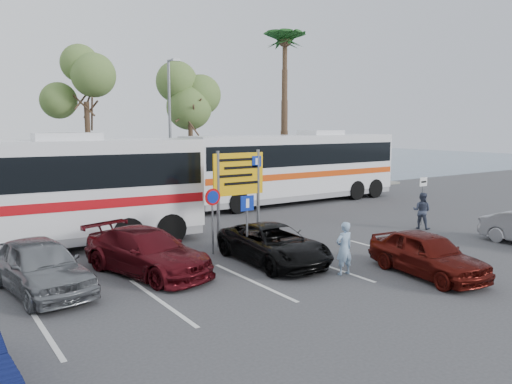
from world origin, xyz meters
TOP-DOWN VIEW (x-y plane):
  - ground at (0.00, 0.00)m, footprint 120.00×120.00m
  - kerb_strip at (0.00, 14.00)m, footprint 44.00×2.40m
  - seawall at (0.00, 16.00)m, footprint 48.00×0.80m
  - tree_mid at (-1.50, 14.00)m, footprint 3.20×3.20m
  - tree_right at (4.50, 14.00)m, footprint 3.20×3.20m
  - palm_tree at (11.50, 14.00)m, footprint 4.80×4.80m
  - street_lamp_right at (3.00, 13.52)m, footprint 0.45×1.15m
  - direction_sign at (1.00, 3.20)m, footprint 2.20×0.12m
  - sign_no_stop at (-0.60, 2.38)m, footprint 0.60×0.08m
  - sign_parking at (-0.20, 0.79)m, footprint 0.50×0.07m
  - sign_taxi at (9.80, 1.49)m, footprint 0.50×0.07m
  - lane_markings at (-1.14, -1.00)m, footprint 12.02×4.20m
  - coach_bus_left at (-6.50, 6.50)m, footprint 13.89×4.17m
  - coach_bus_right at (9.27, 10.14)m, footprint 13.58×2.93m
  - car_silver_a at (-6.49, 1.50)m, footprint 2.38×4.58m
  - car_maroon at (-3.42, 1.50)m, footprint 3.17×5.09m
  - car_red at (3.50, -3.50)m, footprint 2.12×4.16m
  - suv_black at (0.50, 0.27)m, footprint 2.30×4.66m
  - pedestrian_near at (1.50, -2.00)m, footprint 0.62×0.43m
  - pedestrian_far at (9.14, 1.00)m, footprint 0.87×0.96m

SIDE VIEW (x-z plane):
  - ground at x=0.00m, z-range 0.00..0.00m
  - lane_markings at x=-1.14m, z-range 0.00..0.01m
  - kerb_strip at x=0.00m, z-range 0.00..0.15m
  - seawall at x=0.00m, z-range 0.00..0.60m
  - suv_black at x=0.50m, z-range 0.00..1.27m
  - car_red at x=3.50m, z-range 0.00..1.35m
  - car_maroon at x=-3.42m, z-range 0.00..1.37m
  - car_silver_a at x=-6.49m, z-range 0.00..1.49m
  - pedestrian_far at x=9.14m, z-range 0.00..1.61m
  - pedestrian_near at x=1.50m, z-range 0.00..1.64m
  - sign_taxi at x=9.80m, z-range 0.32..2.52m
  - sign_parking at x=-0.20m, z-range 0.34..2.59m
  - sign_no_stop at x=-0.60m, z-range 0.40..2.75m
  - coach_bus_right at x=9.27m, z-range -0.15..4.08m
  - coach_bus_left at x=-6.50m, z-range -0.15..4.11m
  - direction_sign at x=1.00m, z-range 0.63..4.23m
  - street_lamp_right at x=3.00m, z-range 0.59..8.60m
  - tree_right at x=4.50m, z-range 2.47..9.87m
  - tree_mid at x=-1.50m, z-range 2.65..10.65m
  - palm_tree at x=11.50m, z-range 4.27..15.47m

